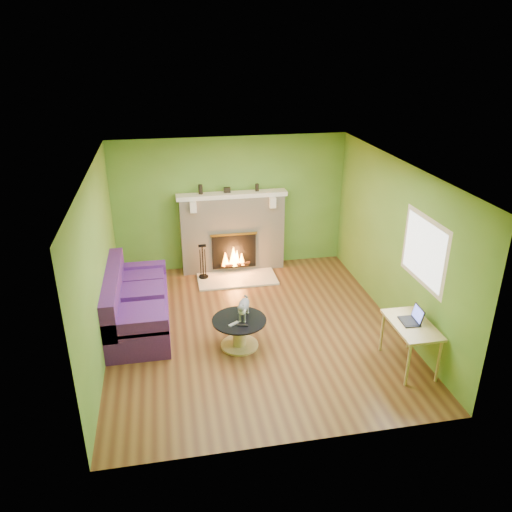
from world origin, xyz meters
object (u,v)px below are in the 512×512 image
Objects in this scene: desk at (411,329)px; cat at (244,307)px; sofa at (134,305)px; coffee_table at (239,331)px.

desk is 2.38m from cat.
sofa is at bearing 171.82° from cat.
sofa is 1.80m from coffee_table.
cat is at bearing -27.42° from sofa.
desk is at bearing -22.12° from coffee_table.
coffee_table is 0.88× the size of desk.
desk is (2.25, -0.92, 0.33)m from coffee_table.
desk is at bearing -25.47° from sofa.
sofa is 2.60× the size of coffee_table.
sofa is 3.89× the size of cat.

